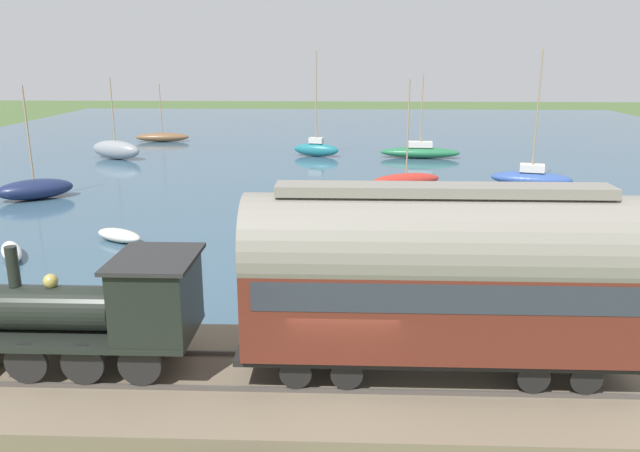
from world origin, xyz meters
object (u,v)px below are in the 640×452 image
(sailboat_teal, at_px, (316,148))
(rowboat_mid_harbor, at_px, (11,251))
(sailboat_brown, at_px, (162,137))
(rowboat_near_shore, at_px, (594,274))
(steam_locomotive, at_px, (114,305))
(sailboat_green, at_px, (420,152))
(rowboat_off_pier, at_px, (119,235))
(sailboat_blue, at_px, (531,177))
(sailboat_navy, at_px, (35,189))
(passenger_coach, at_px, (439,274))
(sailboat_red, at_px, (406,179))
(sailboat_gray, at_px, (116,150))

(sailboat_teal, bearing_deg, rowboat_mid_harbor, 172.75)
(sailboat_brown, relative_size, rowboat_near_shore, 2.54)
(steam_locomotive, bearing_deg, rowboat_mid_harbor, 38.84)
(sailboat_teal, bearing_deg, steam_locomotive, -169.45)
(sailboat_green, xyz_separation_m, sailboat_brown, (8.98, 23.78, -0.07))
(sailboat_teal, distance_m, rowboat_off_pier, 25.91)
(sailboat_green, distance_m, sailboat_blue, 12.39)
(sailboat_navy, bearing_deg, steam_locomotive, 176.53)
(passenger_coach, height_order, sailboat_green, sailboat_green)
(passenger_coach, height_order, sailboat_brown, sailboat_brown)
(passenger_coach, xyz_separation_m, sailboat_teal, (37.32, 4.55, -2.50))
(rowboat_near_shore, bearing_deg, sailboat_green, 15.71)
(sailboat_brown, height_order, rowboat_off_pier, sailboat_brown)
(passenger_coach, xyz_separation_m, sailboat_brown, (45.73, 19.85, -2.71))
(rowboat_off_pier, bearing_deg, sailboat_blue, -30.18)
(sailboat_red, distance_m, sailboat_gray, 24.56)
(rowboat_off_pier, bearing_deg, sailboat_green, -5.04)
(steam_locomotive, relative_size, sailboat_red, 0.83)
(sailboat_gray, xyz_separation_m, sailboat_teal, (2.02, -16.10, -0.10))
(sailboat_gray, bearing_deg, rowboat_near_shore, -110.42)
(sailboat_brown, xyz_separation_m, sailboat_blue, (-19.91, -29.63, 0.11))
(passenger_coach, relative_size, sailboat_red, 1.43)
(steam_locomotive, bearing_deg, sailboat_teal, -5.15)
(sailboat_gray, relative_size, sailboat_brown, 1.18)
(rowboat_off_pier, bearing_deg, rowboat_mid_harbor, 153.55)
(sailboat_green, distance_m, sailboat_brown, 25.42)
(sailboat_navy, height_order, rowboat_off_pier, sailboat_navy)
(rowboat_mid_harbor, height_order, rowboat_near_shore, rowboat_mid_harbor)
(sailboat_green, xyz_separation_m, sailboat_navy, (-15.87, 24.23, 0.08))
(passenger_coach, relative_size, sailboat_green, 1.45)
(sailboat_gray, height_order, sailboat_teal, sailboat_teal)
(steam_locomotive, xyz_separation_m, sailboat_blue, (25.83, -17.71, -1.67))
(sailboat_gray, bearing_deg, sailboat_red, -91.02)
(sailboat_brown, height_order, sailboat_blue, sailboat_blue)
(sailboat_teal, bearing_deg, rowboat_near_shore, -141.96)
(sailboat_red, xyz_separation_m, sailboat_blue, (0.65, -8.07, 0.08))
(rowboat_off_pier, relative_size, rowboat_mid_harbor, 0.97)
(steam_locomotive, bearing_deg, sailboat_navy, 30.65)
(sailboat_green, height_order, rowboat_mid_harbor, sailboat_green)
(passenger_coach, relative_size, sailboat_teal, 1.14)
(sailboat_brown, distance_m, rowboat_mid_harbor, 35.81)
(rowboat_off_pier, bearing_deg, sailboat_gray, 49.08)
(sailboat_navy, height_order, rowboat_near_shore, sailboat_navy)
(sailboat_red, distance_m, sailboat_navy, 22.42)
(steam_locomotive, relative_size, sailboat_teal, 0.66)
(sailboat_gray, bearing_deg, rowboat_mid_harbor, -146.35)
(sailboat_teal, distance_m, rowboat_near_shore, 31.08)
(sailboat_gray, distance_m, sailboat_navy, 14.43)
(sailboat_navy, distance_m, rowboat_near_shore, 30.17)
(sailboat_green, xyz_separation_m, rowboat_near_shore, (-28.17, -3.32, -0.36))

